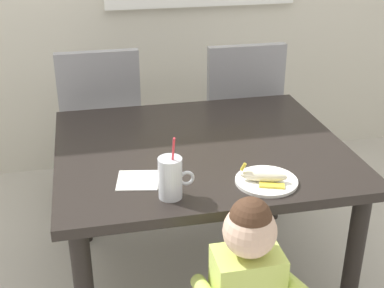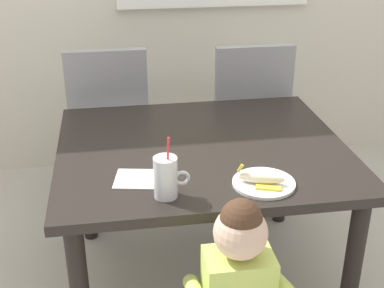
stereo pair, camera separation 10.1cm
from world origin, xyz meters
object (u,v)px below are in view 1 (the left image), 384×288
(dining_table, at_px, (201,165))
(toddler_standing, at_px, (247,283))
(dining_chair_left, at_px, (101,120))
(milk_cup, at_px, (171,180))
(peeled_banana, at_px, (264,177))
(snack_plate, at_px, (266,181))
(dining_chair_right, at_px, (238,112))
(paper_napkin, at_px, (138,180))

(dining_table, relative_size, toddler_standing, 1.44)
(toddler_standing, bearing_deg, dining_chair_left, 104.96)
(milk_cup, bearing_deg, peeled_banana, 2.75)
(snack_plate, bearing_deg, dining_table, 114.43)
(dining_chair_left, xyz_separation_m, dining_chair_right, (0.77, -0.04, 0.00))
(snack_plate, bearing_deg, peeled_banana, -143.75)
(dining_chair_left, distance_m, snack_plate, 1.26)
(dining_chair_left, bearing_deg, dining_table, 116.74)
(peeled_banana, xyz_separation_m, paper_napkin, (-0.45, 0.12, -0.03))
(dining_table, distance_m, snack_plate, 0.41)
(milk_cup, bearing_deg, dining_chair_right, 62.23)
(dining_chair_left, relative_size, toddler_standing, 1.15)
(dining_chair_left, relative_size, snack_plate, 4.17)
(paper_napkin, bearing_deg, snack_plate, -13.71)
(dining_table, relative_size, snack_plate, 5.24)
(snack_plate, distance_m, peeled_banana, 0.03)
(dining_chair_left, bearing_deg, milk_cup, 99.35)
(dining_chair_left, height_order, peeled_banana, dining_chair_left)
(peeled_banana, bearing_deg, dining_chair_right, 77.77)
(dining_table, xyz_separation_m, toddler_standing, (-0.00, -0.67, -0.09))
(toddler_standing, height_order, paper_napkin, toddler_standing)
(dining_table, bearing_deg, peeled_banana, -67.76)
(snack_plate, bearing_deg, toddler_standing, -117.96)
(snack_plate, bearing_deg, dining_chair_left, 116.01)
(dining_table, xyz_separation_m, peeled_banana, (0.15, -0.37, 0.12))
(toddler_standing, height_order, snack_plate, toddler_standing)
(toddler_standing, bearing_deg, paper_napkin, 124.81)
(paper_napkin, bearing_deg, peeled_banana, -15.19)
(dining_chair_left, xyz_separation_m, paper_napkin, (0.09, -1.01, 0.17))
(dining_chair_left, height_order, paper_napkin, dining_chair_left)
(toddler_standing, xyz_separation_m, snack_plate, (0.17, 0.31, 0.19))
(dining_table, bearing_deg, snack_plate, -65.57)
(dining_table, height_order, milk_cup, milk_cup)
(peeled_banana, bearing_deg, milk_cup, -177.25)
(milk_cup, distance_m, peeled_banana, 0.35)
(milk_cup, height_order, paper_napkin, milk_cup)
(dining_chair_right, height_order, paper_napkin, dining_chair_right)
(dining_chair_left, xyz_separation_m, milk_cup, (0.19, -1.15, 0.23))
(snack_plate, bearing_deg, paper_napkin, 166.29)
(dining_table, distance_m, toddler_standing, 0.68)
(dining_chair_right, bearing_deg, snack_plate, 78.30)
(dining_chair_right, relative_size, toddler_standing, 1.15)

